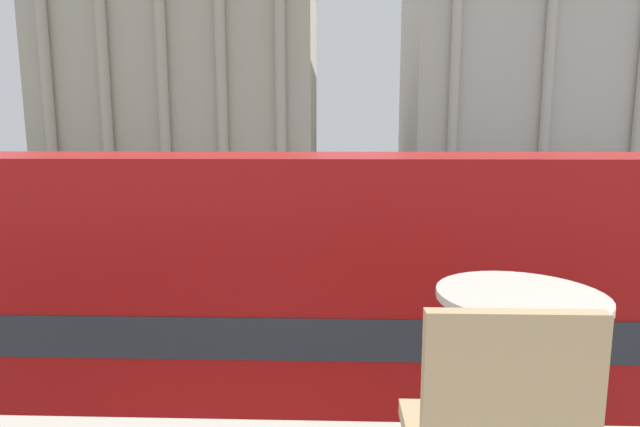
{
  "coord_description": "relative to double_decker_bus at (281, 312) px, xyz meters",
  "views": [
    {
      "loc": [
        1.12,
        -2.12,
        4.69
      ],
      "look_at": [
        0.56,
        15.88,
        1.94
      ],
      "focal_mm": 28.0,
      "sensor_mm": 36.0,
      "label": 1
    }
  ],
  "objects": [
    {
      "name": "traffic_light_mid",
      "position": [
        5.35,
        14.55,
        -0.16
      ],
      "size": [
        0.42,
        0.24,
        3.55
      ],
      "color": "black",
      "rests_on": "ground_plane"
    },
    {
      "name": "car_navy",
      "position": [
        0.31,
        10.66,
        -1.79
      ],
      "size": [
        4.2,
        1.93,
        1.35
      ],
      "rotation": [
        0.0,
        0.0,
        0.98
      ],
      "color": "black",
      "rests_on": "ground_plane"
    },
    {
      "name": "pedestrian_white",
      "position": [
        7.82,
        10.71,
        -1.48
      ],
      "size": [
        0.32,
        0.32,
        1.76
      ],
      "rotation": [
        0.0,
        0.0,
        4.47
      ],
      "color": "#282B33",
      "rests_on": "ground_plane"
    },
    {
      "name": "plaza_building_left",
      "position": [
        -14.05,
        44.09,
        7.54
      ],
      "size": [
        25.72,
        14.52,
        20.08
      ],
      "color": "#B2A893",
      "rests_on": "ground_plane"
    },
    {
      "name": "plaza_building_right",
      "position": [
        24.42,
        49.29,
        10.37
      ],
      "size": [
        32.55,
        15.61,
        25.72
      ],
      "color": "#BCB2A8",
      "rests_on": "ground_plane"
    },
    {
      "name": "car_silver",
      "position": [
        3.97,
        13.35,
        -1.79
      ],
      "size": [
        4.2,
        1.93,
        1.35
      ],
      "rotation": [
        0.0,
        0.0,
        1.34
      ],
      "color": "black",
      "rests_on": "ground_plane"
    },
    {
      "name": "pedestrian_blue",
      "position": [
        4.71,
        11.45,
        -1.59
      ],
      "size": [
        0.32,
        0.32,
        1.59
      ],
      "rotation": [
        0.0,
        0.0,
        4.99
      ],
      "color": "#282B33",
      "rests_on": "ground_plane"
    },
    {
      "name": "pedestrian_yellow",
      "position": [
        -5.99,
        10.82,
        -1.53
      ],
      "size": [
        0.32,
        0.32,
        1.68
      ],
      "rotation": [
        0.0,
        0.0,
        4.17
      ],
      "color": "#282B33",
      "rests_on": "ground_plane"
    },
    {
      "name": "double_decker_bus",
      "position": [
        0.0,
        0.0,
        0.0
      ],
      "size": [
        10.52,
        2.76,
        4.48
      ],
      "rotation": [
        0.0,
        0.0,
        -0.06
      ],
      "color": "black",
      "rests_on": "ground_plane"
    },
    {
      "name": "traffic_light_near",
      "position": [
        4.56,
        7.03,
        -0.28
      ],
      "size": [
        0.42,
        0.24,
        3.37
      ],
      "color": "black",
      "rests_on": "ground_plane"
    },
    {
      "name": "cafe_dining_table",
      "position": [
        1.36,
        -4.3,
        1.44
      ],
      "size": [
        0.6,
        0.6,
        0.73
      ],
      "color": "#2D2D30",
      "rests_on": "cafe_floor_slab"
    }
  ]
}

